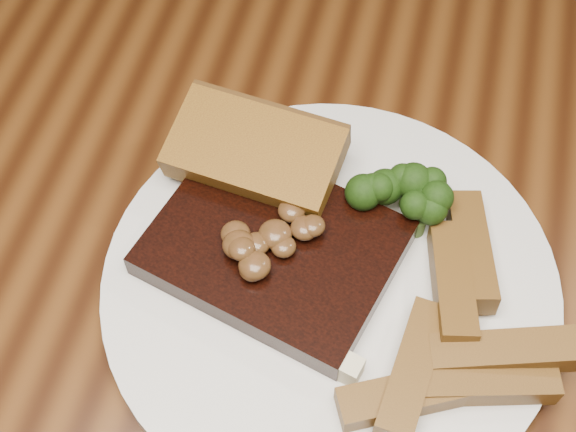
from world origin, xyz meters
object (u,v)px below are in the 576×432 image
(dining_table, at_px, (302,319))
(steak, at_px, (274,249))
(garlic_bread, at_px, (256,170))
(plate, at_px, (330,286))
(potato_wedges, at_px, (450,324))

(dining_table, height_order, steak, steak)
(dining_table, relative_size, garlic_bread, 13.45)
(dining_table, bearing_deg, plate, -37.74)
(dining_table, xyz_separation_m, garlic_bread, (-0.05, 0.05, 0.12))
(plate, relative_size, garlic_bread, 2.62)
(plate, distance_m, steak, 0.05)
(plate, distance_m, garlic_bread, 0.10)
(plate, bearing_deg, steak, 167.11)
(plate, bearing_deg, garlic_bread, 135.22)
(garlic_bread, height_order, potato_wedges, garlic_bread)
(steak, bearing_deg, dining_table, 36.65)
(plate, height_order, steak, steak)
(dining_table, bearing_deg, garlic_bread, 132.47)
(steak, bearing_deg, plate, 2.58)
(dining_table, relative_size, steak, 10.01)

